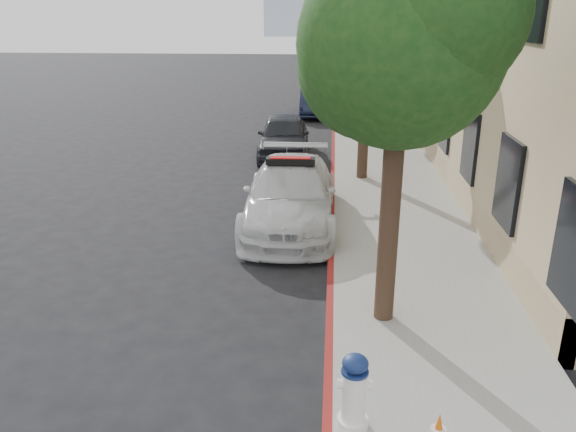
# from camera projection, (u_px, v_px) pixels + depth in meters

# --- Properties ---
(ground) EXTENTS (120.00, 120.00, 0.00)m
(ground) POSITION_uv_depth(u_px,v_px,m) (225.00, 265.00, 10.97)
(ground) COLOR black
(ground) RESTS_ON ground
(sidewalk) EXTENTS (3.20, 50.00, 0.15)m
(sidewalk) POSITION_uv_depth(u_px,v_px,m) (376.00, 149.00, 20.04)
(sidewalk) COLOR gray
(sidewalk) RESTS_ON ground
(curb_strip) EXTENTS (0.12, 50.00, 0.15)m
(curb_strip) POSITION_uv_depth(u_px,v_px,m) (333.00, 148.00, 20.16)
(curb_strip) COLOR maroon
(curb_strip) RESTS_ON ground
(building) EXTENTS (8.00, 36.00, 10.00)m
(building) POSITION_uv_depth(u_px,v_px,m) (514.00, 4.00, 22.63)
(building) COLOR tan
(building) RESTS_ON ground
(tree_near) EXTENTS (2.92, 2.82, 5.62)m
(tree_near) POSITION_uv_depth(u_px,v_px,m) (403.00, 43.00, 7.41)
(tree_near) COLOR black
(tree_near) RESTS_ON sidewalk
(tree_mid) EXTENTS (2.77, 2.64, 5.43)m
(tree_mid) POSITION_uv_depth(u_px,v_px,m) (369.00, 32.00, 14.94)
(tree_mid) COLOR black
(tree_mid) RESTS_ON sidewalk
(tree_far) EXTENTS (3.10, 3.00, 5.81)m
(tree_far) POSITION_uv_depth(u_px,v_px,m) (359.00, 20.00, 22.36)
(tree_far) COLOR black
(tree_far) RESTS_ON sidewalk
(police_car) EXTENTS (2.14, 5.05, 1.60)m
(police_car) POSITION_uv_depth(u_px,v_px,m) (290.00, 194.00, 12.86)
(police_car) COLOR silver
(police_car) RESTS_ON ground
(parked_car_mid) EXTENTS (1.94, 4.29, 1.43)m
(parked_car_mid) POSITION_uv_depth(u_px,v_px,m) (284.00, 136.00, 19.04)
(parked_car_mid) COLOR black
(parked_car_mid) RESTS_ON ground
(parked_car_far) EXTENTS (1.69, 4.46, 1.45)m
(parked_car_far) POSITION_uv_depth(u_px,v_px,m) (316.00, 100.00, 26.96)
(parked_car_far) COLOR #131A31
(parked_car_far) RESTS_ON ground
(fire_hydrant) EXTENTS (0.39, 0.37, 0.95)m
(fire_hydrant) POSITION_uv_depth(u_px,v_px,m) (354.00, 392.00, 6.32)
(fire_hydrant) COLOR white
(fire_hydrant) RESTS_ON sidewalk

